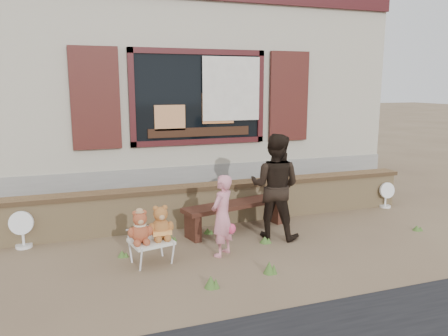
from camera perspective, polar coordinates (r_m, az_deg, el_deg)
name	(u,v)px	position (r m, az deg, el deg)	size (l,w,h in m)	color
ground	(237,242)	(6.52, 1.77, -9.61)	(80.00, 80.00, 0.00)	brown
shopfront	(169,97)	(10.43, -7.19, 9.23)	(8.04, 5.13, 4.00)	#9E9380
brick_wall	(216,202)	(7.31, -1.04, -4.52)	(7.10, 0.36, 0.67)	tan
bench	(236,210)	(6.91, 1.60, -5.49)	(1.83, 0.79, 0.46)	#341A12
folding_chair	(151,242)	(5.77, -9.51, -9.56)	(0.59, 0.54, 0.31)	silver
teddy_bear_left	(140,226)	(5.64, -10.92, -7.45)	(0.31, 0.27, 0.43)	brown
teddy_bear_right	(161,222)	(5.73, -8.28, -6.94)	(0.33, 0.29, 0.45)	brown
child	(222,216)	(5.87, -0.24, -6.24)	(0.40, 0.27, 1.11)	pink
adult	(275,186)	(6.55, 6.67, -2.39)	(0.77, 0.60, 1.58)	black
fan_left	(22,229)	(6.84, -24.83, -7.26)	(0.35, 0.23, 0.54)	white
fan_right	(386,195)	(8.76, 20.37, -3.29)	(0.30, 0.20, 0.48)	white
grass_tufts	(246,252)	(5.98, 2.84, -10.95)	(4.67, 1.91, 0.16)	#426628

